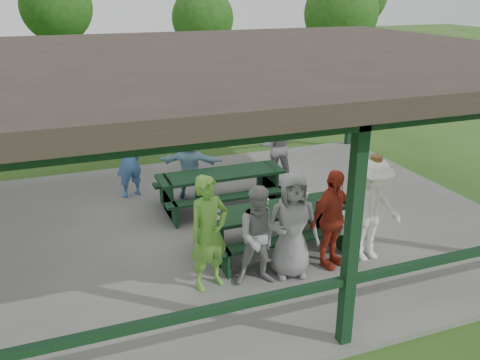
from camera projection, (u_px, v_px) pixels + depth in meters
name	position (u px, v px, depth m)	size (l,w,h in m)	color
ground	(239.00, 226.00, 9.90)	(90.00, 90.00, 0.00)	#2F5019
concrete_slab	(239.00, 224.00, 9.88)	(10.00, 8.00, 0.10)	slate
pavilion_structure	(239.00, 61.00, 8.77)	(10.60, 8.60, 3.24)	black
picnic_table_near	(274.00, 223.00, 8.71)	(2.48, 1.39, 0.75)	black
picnic_table_far	(221.00, 185.00, 10.36)	(2.57, 1.39, 0.75)	black
table_setting	(276.00, 205.00, 8.63)	(2.42, 0.45, 0.10)	white
contestant_green	(209.00, 233.00, 7.44)	(0.65, 0.43, 1.78)	#65A93A
contestant_grey_left	(261.00, 236.00, 7.55)	(0.77, 0.60, 1.58)	gray
contestant_grey_mid	(292.00, 225.00, 7.76)	(0.83, 0.54, 1.71)	gray
contestant_red	(332.00, 219.00, 8.04)	(0.96, 0.40, 1.64)	#A6311E
contestant_white_fedora	(371.00, 210.00, 8.23)	(1.13, 0.65, 1.80)	white
spectator_lblue	(190.00, 164.00, 10.76)	(1.37, 0.44, 1.48)	#8ABCD5
spectator_blue	(128.00, 161.00, 10.79)	(0.59, 0.39, 1.61)	#426AAC
spectator_grey	(276.00, 146.00, 11.65)	(0.82, 0.64, 1.70)	#949497
pickup_truck	(245.00, 98.00, 17.87)	(2.29, 4.97, 1.38)	silver
farm_trailer	(108.00, 119.00, 15.32)	(3.67, 2.11, 1.27)	navy
tree_left	(56.00, 7.00, 23.57)	(3.31, 3.31, 5.17)	#312013
tree_mid	(203.00, 19.00, 23.34)	(2.84, 2.84, 4.44)	#312013
tree_right	(341.00, 14.00, 21.46)	(3.13, 3.13, 4.89)	#312013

